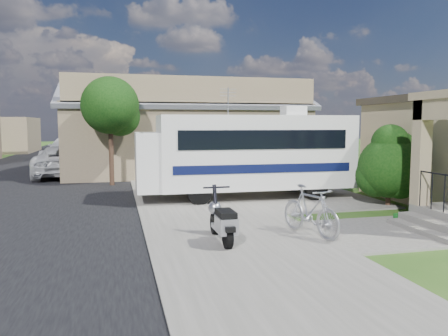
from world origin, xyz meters
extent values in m
plane|color=#234A13|center=(0.00, 0.00, 0.00)|extent=(120.00, 120.00, 0.00)
cube|color=black|center=(-7.50, 10.00, 0.01)|extent=(9.00, 80.00, 0.02)
cube|color=#64615A|center=(-1.00, 10.00, 0.03)|extent=(4.00, 80.00, 0.06)
cube|color=#64615A|center=(1.50, 4.50, 0.03)|extent=(7.00, 6.00, 0.05)
cube|color=#64615A|center=(3.00, -1.00, 0.03)|extent=(4.00, 3.00, 0.05)
cube|color=black|center=(5.48, 2.70, 1.70)|extent=(0.04, 1.10, 1.20)
cube|color=#64615A|center=(3.70, -1.30, 0.16)|extent=(0.40, 2.16, 0.32)
cube|color=#64615A|center=(3.35, -1.30, 0.08)|extent=(0.35, 2.16, 0.16)
cube|color=tan|center=(4.08, -0.28, 1.85)|extent=(0.35, 0.35, 2.70)
cylinder|color=black|center=(3.95, -1.30, 1.40)|extent=(0.04, 1.70, 0.04)
cube|color=#7B654D|center=(0.00, 14.00, 1.80)|extent=(12.00, 8.00, 3.60)
cube|color=slate|center=(0.00, 12.00, 4.15)|extent=(12.50, 4.40, 1.78)
cube|color=slate|center=(0.00, 16.00, 4.15)|extent=(12.50, 4.40, 1.78)
cube|color=slate|center=(0.00, 14.00, 4.85)|extent=(12.50, 0.50, 0.22)
cube|color=#7B654D|center=(0.00, 10.10, 4.15)|extent=(11.76, 0.20, 1.30)
cylinder|color=black|center=(-3.80, 9.00, 1.57)|extent=(0.20, 0.20, 3.15)
sphere|color=black|center=(-3.80, 9.00, 3.38)|extent=(2.40, 2.40, 2.40)
sphere|color=black|center=(-3.40, 9.20, 2.93)|extent=(1.68, 1.68, 1.68)
cylinder|color=black|center=(-3.80, 19.00, 1.65)|extent=(0.20, 0.20, 3.29)
sphere|color=black|center=(-3.80, 19.00, 3.53)|extent=(2.40, 2.40, 2.40)
sphere|color=black|center=(-3.40, 19.20, 3.06)|extent=(1.68, 1.68, 1.68)
cylinder|color=black|center=(-3.80, 28.00, 1.50)|extent=(0.20, 0.20, 3.01)
sphere|color=black|center=(-3.80, 28.00, 3.22)|extent=(2.40, 2.40, 2.40)
sphere|color=black|center=(-3.40, 28.20, 2.79)|extent=(1.68, 1.68, 1.68)
cube|color=silver|center=(1.09, 4.50, 1.66)|extent=(6.67, 2.49, 2.46)
cube|color=silver|center=(-2.60, 4.57, 1.37)|extent=(0.80, 2.26, 1.89)
cube|color=black|center=(-2.77, 4.57, 1.89)|extent=(0.10, 2.01, 0.85)
cube|color=black|center=(1.06, 3.30, 2.10)|extent=(5.63, 0.14, 0.62)
cube|color=black|center=(1.11, 5.70, 2.10)|extent=(5.63, 0.14, 0.62)
cube|color=#0A1034|center=(1.06, 3.31, 1.16)|extent=(5.96, 0.13, 0.28)
cube|color=#0A1034|center=(1.11, 5.69, 1.16)|extent=(5.96, 0.13, 0.28)
cube|color=silver|center=(2.51, 4.47, 3.06)|extent=(0.77, 0.68, 0.33)
cylinder|color=#AAAAB2|center=(0.14, 4.52, 3.36)|extent=(0.04, 0.04, 0.95)
cylinder|color=black|center=(-1.05, 3.50, 0.43)|extent=(0.76, 0.28, 0.76)
cylinder|color=black|center=(-1.01, 5.58, 0.43)|extent=(0.76, 0.28, 0.76)
cylinder|color=black|center=(2.92, 3.42, 0.43)|extent=(0.76, 0.28, 0.76)
cylinder|color=black|center=(2.96, 5.51, 0.43)|extent=(0.76, 0.28, 0.76)
cylinder|color=black|center=(4.72, 1.99, 0.38)|extent=(0.15, 0.15, 0.77)
sphere|color=black|center=(4.72, 1.99, 1.25)|extent=(1.92, 1.92, 1.92)
sphere|color=black|center=(5.10, 2.28, 1.63)|extent=(1.54, 1.54, 1.54)
sphere|color=black|center=(4.43, 2.18, 0.96)|extent=(1.35, 1.35, 1.35)
sphere|color=black|center=(4.91, 1.70, 0.86)|extent=(1.15, 1.15, 1.15)
sphere|color=black|center=(4.72, 1.99, 2.02)|extent=(1.15, 1.15, 1.15)
cylinder|color=black|center=(-1.42, -1.53, 0.30)|extent=(0.14, 0.49, 0.49)
cylinder|color=black|center=(-1.41, -0.30, 0.30)|extent=(0.14, 0.49, 0.49)
cube|color=#AAAAB2|center=(-1.41, -0.97, 0.37)|extent=(0.34, 0.61, 0.09)
cube|color=#AAAAB2|center=(-1.41, -1.42, 0.53)|extent=(0.38, 0.61, 0.33)
cube|color=black|center=(-1.41, -1.36, 0.75)|extent=(0.34, 0.67, 0.13)
cube|color=black|center=(-1.42, -1.69, 0.50)|extent=(0.20, 0.22, 0.11)
cylinder|color=black|center=(-1.41, -0.38, 0.75)|extent=(0.09, 0.38, 0.93)
sphere|color=#AAAAB2|center=(-1.41, -0.30, 0.67)|extent=(0.31, 0.31, 0.31)
sphere|color=black|center=(-1.41, -0.21, 0.67)|extent=(0.13, 0.13, 0.13)
cylinder|color=black|center=(-1.41, -0.47, 1.17)|extent=(0.61, 0.04, 0.04)
cube|color=black|center=(-1.41, -0.30, 0.44)|extent=(0.16, 0.31, 0.07)
imported|color=#AAAAB2|center=(0.67, -0.96, 0.57)|extent=(1.03, 1.97, 1.14)
imported|color=silver|center=(-6.25, 12.89, 0.76)|extent=(3.01, 5.69, 1.52)
imported|color=silver|center=(-6.40, 19.84, 0.93)|extent=(3.75, 6.75, 1.85)
cylinder|color=#166F1E|center=(3.71, -0.08, 0.09)|extent=(0.40, 0.40, 0.18)
camera|label=1|loc=(-3.58, -9.98, 2.59)|focal=35.00mm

